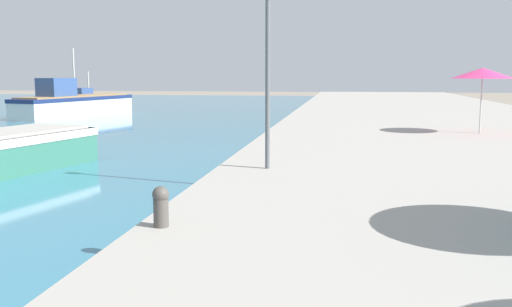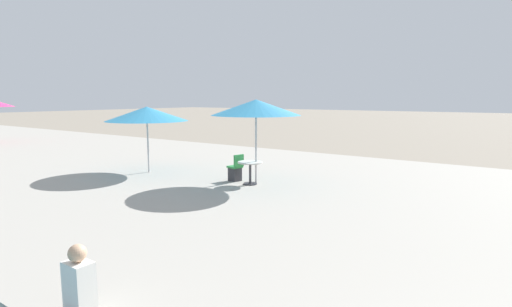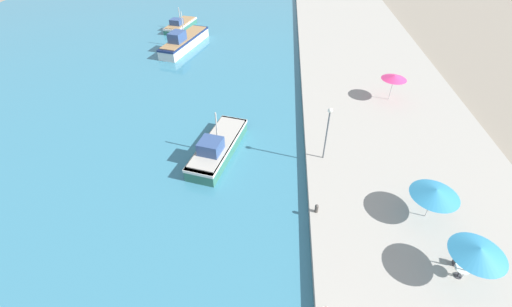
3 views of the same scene
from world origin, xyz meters
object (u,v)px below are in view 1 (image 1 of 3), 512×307
fishing_boat_far (88,102)px  lamppost (268,46)px  cafe_umbrella_striped (483,73)px  mooring_bollard (161,205)px  fishing_boat_mid (73,103)px

fishing_boat_far → lamppost: bearing=-45.1°
fishing_boat_far → cafe_umbrella_striped: cafe_umbrella_striped is taller
cafe_umbrella_striped → lamppost: (-7.37, -9.99, 0.67)m
cafe_umbrella_striped → mooring_bollard: cafe_umbrella_striped is taller
fishing_boat_mid → lamppost: lamppost is taller
fishing_boat_mid → fishing_boat_far: bearing=122.4°
fishing_boat_far → cafe_umbrella_striped: size_ratio=2.71×
fishing_boat_far → lamppost: lamppost is taller
cafe_umbrella_striped → mooring_bollard: size_ratio=4.04×
cafe_umbrella_striped → lamppost: size_ratio=0.58×
lamppost → fishing_boat_mid: bearing=126.0°
cafe_umbrella_striped → fishing_boat_mid: bearing=151.2°
fishing_boat_far → mooring_bollard: 41.16m
lamppost → cafe_umbrella_striped: bearing=53.6°
mooring_bollard → lamppost: bearing=81.2°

